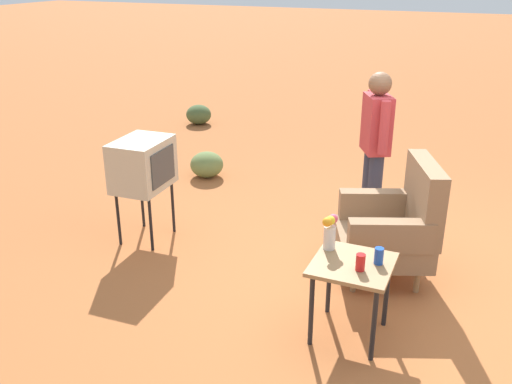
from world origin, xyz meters
The scene contains 10 objects.
ground_plane centered at (0.00, 0.00, 0.00)m, with size 60.00×60.00×0.00m, color #AD6033.
armchair centered at (0.00, -0.02, 0.50)m, with size 1.00×1.01×1.06m.
side_table centered at (0.98, -0.15, 0.52)m, with size 0.56×0.56×0.61m.
tv_on_stand centered at (0.21, -2.42, 0.78)m, with size 0.62×0.47×1.03m.
person_standing centered at (-0.84, -0.41, 0.94)m, with size 0.52×0.36×1.64m.
soda_can_blue centered at (0.92, 0.02, 0.67)m, with size 0.07×0.07×0.12m, color blue.
soda_can_red centered at (1.06, -0.08, 0.67)m, with size 0.07×0.07×0.12m, color red.
flower_vase centered at (0.84, -0.37, 0.76)m, with size 0.15×0.10×0.27m.
shrub_near centered at (-3.83, -4.03, 0.16)m, with size 0.43×0.43×0.33m, color #475B33.
shrub_mid centered at (-1.59, -2.69, 0.16)m, with size 0.43×0.43×0.33m, color olive.
Camera 1 is at (4.49, 0.60, 2.59)m, focal length 39.61 mm.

